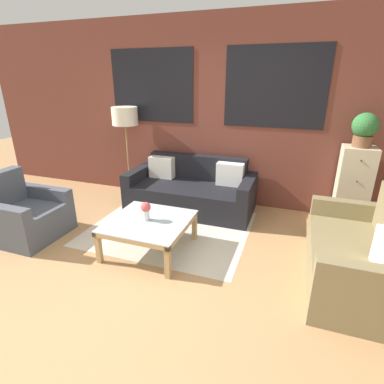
% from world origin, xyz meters
% --- Properties ---
extents(ground_plane, '(16.00, 16.00, 0.00)m').
position_xyz_m(ground_plane, '(0.00, 0.00, 0.00)').
color(ground_plane, '#AD7F51').
extents(wall_back_brick, '(8.40, 0.09, 2.80)m').
position_xyz_m(wall_back_brick, '(0.00, 2.44, 1.41)').
color(wall_back_brick, brown).
rests_on(wall_back_brick, ground_plane).
extents(rug, '(2.09, 1.74, 0.00)m').
position_xyz_m(rug, '(-0.17, 1.21, 0.00)').
color(rug, beige).
rests_on(rug, ground_plane).
extents(couch_dark, '(1.91, 0.88, 0.78)m').
position_xyz_m(couch_dark, '(-0.12, 1.95, 0.28)').
color(couch_dark, black).
rests_on(couch_dark, ground_plane).
extents(settee_vintage, '(0.80, 1.48, 0.92)m').
position_xyz_m(settee_vintage, '(2.04, 0.74, 0.31)').
color(settee_vintage, olive).
rests_on(settee_vintage, ground_plane).
extents(armchair_corner, '(0.80, 0.81, 0.84)m').
position_xyz_m(armchair_corner, '(-1.82, 0.42, 0.28)').
color(armchair_corner, '#474C56').
rests_on(armchair_corner, ground_plane).
extents(coffee_table, '(0.90, 0.90, 0.40)m').
position_xyz_m(coffee_table, '(-0.17, 0.62, 0.34)').
color(coffee_table, silver).
rests_on(coffee_table, ground_plane).
extents(floor_lamp, '(0.41, 0.41, 1.49)m').
position_xyz_m(floor_lamp, '(-1.32, 2.14, 1.30)').
color(floor_lamp, olive).
rests_on(floor_lamp, ground_plane).
extents(drawer_cabinet, '(0.41, 0.37, 1.09)m').
position_xyz_m(drawer_cabinet, '(2.11, 2.18, 0.55)').
color(drawer_cabinet, '#C6B793').
rests_on(drawer_cabinet, ground_plane).
extents(potted_plant, '(0.31, 0.31, 0.43)m').
position_xyz_m(potted_plant, '(2.11, 2.18, 1.33)').
color(potted_plant, brown).
rests_on(potted_plant, drawer_cabinet).
extents(flower_vase, '(0.12, 0.12, 0.22)m').
position_xyz_m(flower_vase, '(-0.19, 0.62, 0.53)').
color(flower_vase, silver).
rests_on(flower_vase, coffee_table).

